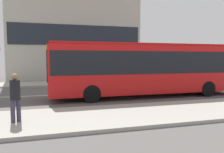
{
  "coord_description": "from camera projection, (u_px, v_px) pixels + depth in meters",
  "views": [
    {
      "loc": [
        -2.74,
        -14.55,
        2.35
      ],
      "look_at": [
        0.85,
        -1.66,
        1.26
      ],
      "focal_mm": 35.0,
      "sensor_mm": 36.0,
      "label": 1
    }
  ],
  "objects": [
    {
      "name": "ground_plane",
      "position": [
        94.0,
        93.0,
        14.89
      ],
      "size": [
        120.0,
        120.0,
        0.0
      ],
      "primitive_type": "plane",
      "color": "#595654"
    },
    {
      "name": "parked_car_0",
      "position": [
        211.0,
        76.0,
        21.34
      ],
      "size": [
        4.3,
        1.7,
        1.37
      ],
      "color": "#A39E84",
      "rests_on": "ground_plane"
    },
    {
      "name": "lane_centerline",
      "position": [
        94.0,
        93.0,
        14.89
      ],
      "size": [
        41.8,
        0.16,
        0.01
      ],
      "color": "silver",
      "rests_on": "ground_plane"
    },
    {
      "name": "pedestrian_near_stop",
      "position": [
        15.0,
        95.0,
        7.6
      ],
      "size": [
        0.34,
        0.34,
        1.71
      ],
      "rotation": [
        0.0,
        0.0,
        0.47
      ],
      "color": "#383347",
      "rests_on": "sidewalk_near"
    },
    {
      "name": "city_bus",
      "position": [
        146.0,
        66.0,
        13.65
      ],
      "size": [
        11.86,
        2.63,
        3.26
      ],
      "rotation": [
        0.0,
        0.0,
        -0.02
      ],
      "color": "red",
      "rests_on": "ground_plane"
    },
    {
      "name": "apartment_block_left_tower",
      "position": [
        74.0,
        4.0,
        26.26
      ],
      "size": [
        14.62,
        6.23,
        17.84
      ],
      "color": "#B7B2A3",
      "rests_on": "ground_plane"
    },
    {
      "name": "sidewalk_far",
      "position": [
        81.0,
        83.0,
        20.89
      ],
      "size": [
        44.0,
        3.5,
        0.13
      ],
      "color": "#A39E93",
      "rests_on": "ground_plane"
    },
    {
      "name": "sidewalk_near",
      "position": [
        122.0,
        115.0,
        8.88
      ],
      "size": [
        44.0,
        3.5,
        0.13
      ],
      "color": "#A39E93",
      "rests_on": "ground_plane"
    }
  ]
}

